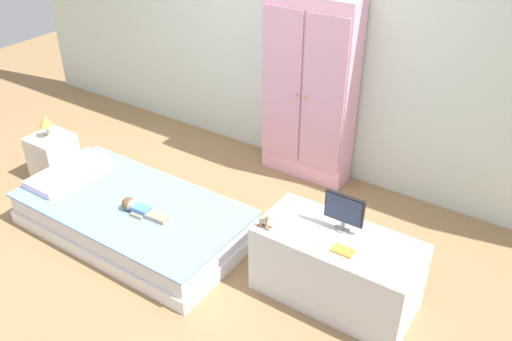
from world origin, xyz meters
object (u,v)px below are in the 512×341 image
wardrobe (309,91)px  tv_monitor (344,210)px  doll (136,208)px  rocking_horse_toy (265,221)px  table_lamp (46,122)px  bed (133,217)px  nightstand (54,157)px  book_orange (343,251)px  tv_stand (336,268)px

wardrobe → tv_monitor: (0.89, -1.16, -0.15)m
doll → rocking_horse_toy: (1.03, 0.12, 0.24)m
table_lamp → bed: bearing=-9.5°
nightstand → wardrobe: bearing=35.4°
book_orange → doll: bearing=-173.3°
bed → tv_stand: size_ratio=1.71×
rocking_horse_toy → nightstand: bearing=176.6°
book_orange → table_lamp: bearing=178.5°
nightstand → wardrobe: 2.29m
nightstand → wardrobe: (1.80, 1.28, 0.60)m
bed → nightstand: (-1.14, 0.19, 0.07)m
bed → doll: doll is taller
book_orange → rocking_horse_toy: bearing=-173.1°
doll → wardrobe: 1.70m
tv_stand → doll: bearing=-168.8°
table_lamp → tv_monitor: (2.70, 0.12, 0.10)m
rocking_horse_toy → book_orange: rocking_horse_toy is taller
doll → table_lamp: (-1.26, 0.25, 0.23)m
doll → tv_stand: 1.49m
bed → tv_monitor: size_ratio=6.79×
book_orange → nightstand: bearing=178.5°
tv_stand → rocking_horse_toy: 0.55m
nightstand → tv_monitor: tv_monitor is taller
rocking_horse_toy → wardrobe: bearing=108.9°
table_lamp → tv_monitor: bearing=2.6°
doll → wardrobe: wardrobe is taller
bed → table_lamp: table_lamp is taller
bed → rocking_horse_toy: 1.22m
rocking_horse_toy → book_orange: 0.51m
doll → wardrobe: (0.54, 1.53, 0.49)m
doll → nightstand: (-1.26, 0.25, -0.11)m
tv_monitor → book_orange: bearing=-62.8°
rocking_horse_toy → tv_monitor: bearing=32.1°
table_lamp → book_orange: table_lamp is taller
wardrobe → tv_monitor: 1.47m
bed → wardrobe: wardrobe is taller
doll → tv_stand: bearing=11.2°
tv_monitor → bed: bearing=-168.6°
tv_monitor → rocking_horse_toy: tv_monitor is taller
book_orange → tv_monitor: bearing=117.2°
wardrobe → doll: bearing=-109.5°
bed → table_lamp: (-1.14, 0.19, 0.41)m
doll → book_orange: size_ratio=2.94×
table_lamp → tv_stand: table_lamp is taller
doll → rocking_horse_toy: size_ratio=3.62×
tv_stand → tv_monitor: (-0.02, 0.08, 0.39)m
nightstand → rocking_horse_toy: 2.32m
table_lamp → rocking_horse_toy: (2.29, -0.13, 0.01)m
wardrobe → rocking_horse_toy: 1.52m
nightstand → table_lamp: table_lamp is taller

